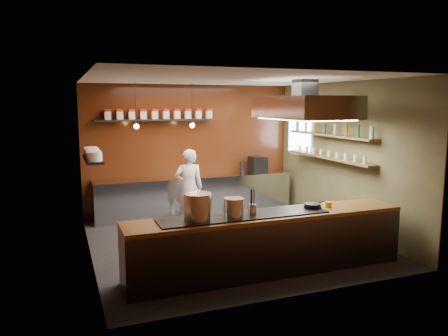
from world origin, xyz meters
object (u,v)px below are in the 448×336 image
extractor_hood (304,107)px  stockpot_small (234,207)px  chef (189,187)px  espresso_machine (258,164)px  stockpot_large (198,207)px

extractor_hood → stockpot_small: 2.68m
extractor_hood → chef: bearing=134.2°
stockpot_small → espresso_machine: size_ratio=0.78×
espresso_machine → chef: 2.21m
stockpot_large → stockpot_small: stockpot_large is taller
stockpot_large → espresso_machine: stockpot_large is taller
chef → espresso_machine: bearing=-148.0°
extractor_hood → stockpot_large: 3.04m
stockpot_large → chef: (0.73, 2.96, -0.32)m
extractor_hood → stockpot_small: (-1.89, -1.25, -1.42)m
stockpot_small → chef: (0.20, 3.00, -0.27)m
stockpot_large → stockpot_small: 0.54m
extractor_hood → espresso_machine: size_ratio=5.22×
stockpot_large → stockpot_small: bearing=-3.5°
stockpot_large → espresso_machine: 4.71m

